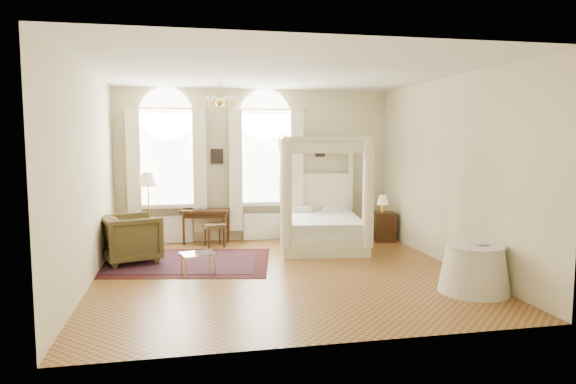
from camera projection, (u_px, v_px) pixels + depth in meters
name	position (u px, v px, depth m)	size (l,w,h in m)	color
ground	(282.00, 273.00, 8.52)	(6.00, 6.00, 0.00)	#9B5E2D
room_walls	(281.00, 154.00, 8.32)	(6.00, 6.00, 6.00)	beige
window_left	(167.00, 174.00, 10.79)	(1.62, 0.27, 3.29)	silver
window_right	(266.00, 173.00, 11.21)	(1.62, 0.27, 3.29)	silver
chandelier	(220.00, 101.00, 9.21)	(0.51, 0.45, 0.50)	gold
wall_pictures	(260.00, 154.00, 11.24)	(2.54, 0.03, 0.39)	black
canopy_bed	(321.00, 222.00, 10.52)	(1.99, 2.32, 2.27)	beige
nightstand	(384.00, 227.00, 11.16)	(0.45, 0.40, 0.64)	#391F0F
nightstand_lamp	(383.00, 201.00, 11.14)	(0.25, 0.25, 0.37)	gold
writing_desk	(206.00, 214.00, 10.87)	(1.09, 0.76, 0.74)	#391F0F
laptop	(200.00, 209.00, 10.76)	(0.31, 0.20, 0.02)	black
stool	(214.00, 228.00, 10.58)	(0.49, 0.49, 0.48)	#47381E
armchair	(131.00, 238.00, 9.25)	(0.93, 0.96, 0.87)	#463B1E
coffee_table	(198.00, 255.00, 8.36)	(0.62, 0.50, 0.38)	silver
floor_lamp	(148.00, 183.00, 10.56)	(0.40, 0.40, 1.55)	gold
oriental_rug	(182.00, 262.00, 9.27)	(3.46, 2.77, 0.01)	#380D0D
side_table	(474.00, 269.00, 7.47)	(1.02, 1.02, 0.70)	beige
book	(473.00, 244.00, 7.47)	(0.20, 0.27, 0.03)	black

